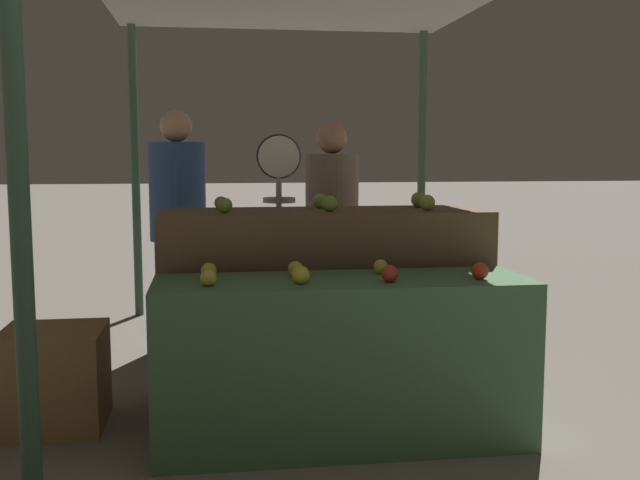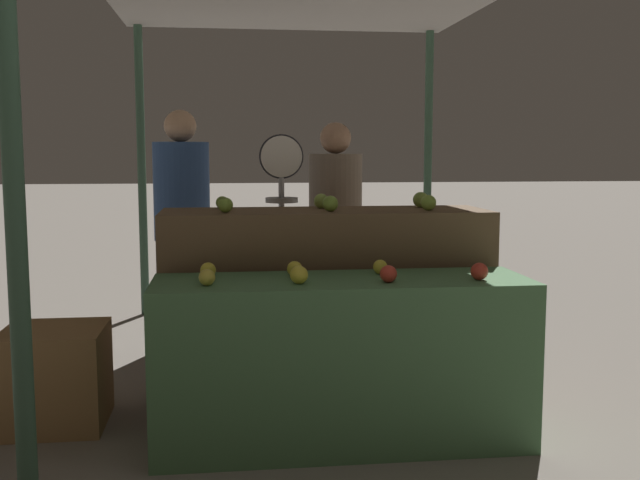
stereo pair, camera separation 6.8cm
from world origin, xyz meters
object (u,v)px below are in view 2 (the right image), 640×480
object	(u,v)px
person_customer_left	(182,214)
person_vendor_at_scale	(335,224)
produce_scale	(282,201)
wooden_crate_side	(55,377)

from	to	relation	value
person_customer_left	person_vendor_at_scale	bearing A→B (deg)	140.63
produce_scale	person_customer_left	size ratio (longest dim) A/B	0.89
produce_scale	wooden_crate_side	bearing A→B (deg)	-147.57
person_vendor_at_scale	person_customer_left	world-z (taller)	person_customer_left
person_customer_left	produce_scale	bearing A→B (deg)	111.87
produce_scale	person_vendor_at_scale	distance (m)	0.55
person_vendor_at_scale	wooden_crate_side	size ratio (longest dim) A/B	3.16
person_customer_left	wooden_crate_side	world-z (taller)	person_customer_left
produce_scale	person_customer_left	bearing A→B (deg)	134.82
person_vendor_at_scale	wooden_crate_side	world-z (taller)	person_vendor_at_scale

